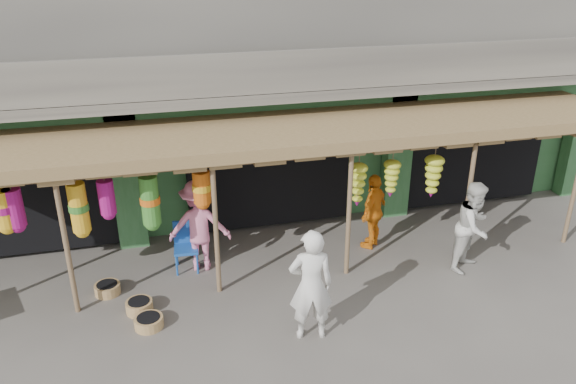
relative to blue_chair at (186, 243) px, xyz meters
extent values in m
plane|color=#514C47|center=(1.99, -0.81, -0.54)|extent=(80.00, 80.00, 0.00)
cube|color=#2D6033|center=(1.99, 4.34, 0.96)|extent=(16.00, 5.70, 3.00)
cube|color=gray|center=(1.99, 0.84, 2.66)|extent=(16.00, 0.90, 0.22)
cube|color=gray|center=(1.99, 0.44, 3.16)|extent=(16.00, 0.10, 0.80)
cube|color=#2D6033|center=(1.99, 1.24, 2.31)|extent=(16.00, 0.35, 0.35)
cube|color=yellow|center=(-3.01, 1.16, 2.21)|extent=(1.70, 0.06, 0.55)
cube|color=#B21414|center=(-3.01, 1.12, 2.21)|extent=(1.30, 0.02, 0.30)
cube|color=black|center=(-3.01, 2.19, 0.81)|extent=(3.60, 2.00, 2.50)
cube|color=black|center=(1.99, 2.19, 0.81)|extent=(3.60, 2.00, 2.50)
cube|color=black|center=(6.99, 2.19, 0.81)|extent=(3.60, 2.00, 2.50)
cube|color=#2D6033|center=(-1.01, 1.24, 0.96)|extent=(0.60, 0.35, 3.00)
cube|color=#2D6033|center=(4.99, 1.24, 0.96)|extent=(0.60, 0.35, 3.00)
cylinder|color=brown|center=(-2.01, -1.01, 0.76)|extent=(0.09, 0.09, 2.60)
cylinder|color=brown|center=(0.49, -1.01, 0.76)|extent=(0.09, 0.09, 2.60)
cylinder|color=brown|center=(2.99, -1.01, 0.76)|extent=(0.09, 0.09, 2.60)
cylinder|color=brown|center=(5.49, -1.01, 0.76)|extent=(0.09, 0.09, 2.60)
cylinder|color=brown|center=(7.99, -1.01, 0.76)|extent=(0.09, 0.09, 2.60)
cylinder|color=brown|center=(1.74, -1.01, 1.96)|extent=(12.90, 0.08, 0.08)
cylinder|color=brown|center=(-1.01, -0.61, 1.81)|extent=(5.50, 0.06, 0.06)
cube|color=brown|center=(1.99, 0.09, 2.14)|extent=(14.00, 2.70, 0.22)
cylinder|color=#194FA8|center=(-0.22, -0.27, -0.32)|extent=(0.04, 0.04, 0.44)
cylinder|color=#194FA8|center=(0.17, -0.30, -0.32)|extent=(0.04, 0.04, 0.44)
cylinder|color=#194FA8|center=(-0.19, 0.12, -0.32)|extent=(0.04, 0.04, 0.44)
cylinder|color=#194FA8|center=(0.21, 0.09, -0.32)|extent=(0.04, 0.04, 0.44)
cube|color=#194FA8|center=(-0.01, -0.09, -0.08)|extent=(0.50, 0.50, 0.05)
cube|color=#194FA8|center=(0.01, 0.13, 0.18)|extent=(0.46, 0.08, 0.49)
cylinder|color=brown|center=(-1.51, -0.57, -0.44)|extent=(0.51, 0.51, 0.19)
cylinder|color=#8C623F|center=(-0.81, -1.78, -0.45)|extent=(0.64, 0.64, 0.19)
cylinder|color=#9A7A47|center=(-0.95, -1.30, -0.44)|extent=(0.57, 0.57, 0.21)
imported|color=silver|center=(1.75, -2.68, 0.43)|extent=(0.77, 0.57, 1.94)
imported|color=beige|center=(5.42, -1.42, 0.37)|extent=(1.12, 1.07, 1.82)
imported|color=orange|center=(3.89, -0.11, 0.28)|extent=(0.98, 0.94, 1.64)
imported|color=pink|center=(0.28, -0.08, 0.39)|extent=(1.31, 0.89, 1.86)
camera|label=1|loc=(-0.50, -9.87, 5.33)|focal=35.00mm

